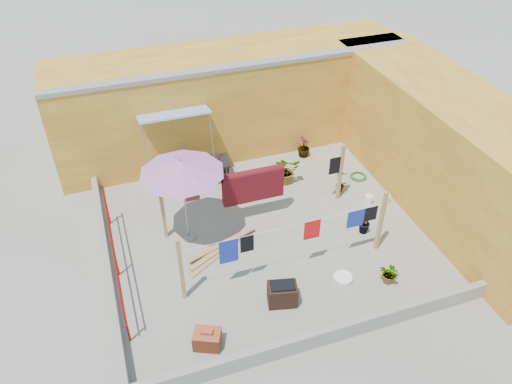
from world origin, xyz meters
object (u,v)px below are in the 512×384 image
at_px(white_basin, 343,277).
at_px(brick_stack, 207,339).
at_px(plant_back_a, 286,170).
at_px(outdoor_table, 204,164).
at_px(water_jug_a, 369,200).
at_px(patio_umbrella, 181,168).
at_px(green_hose, 358,176).
at_px(water_jug_b, 386,199).
at_px(brazier, 282,294).

bearing_deg(white_basin, brick_stack, -167.90).
bearing_deg(white_basin, plant_back_a, 87.83).
distance_m(outdoor_table, water_jug_a, 4.88).
bearing_deg(outdoor_table, white_basin, -66.41).
distance_m(patio_umbrella, brick_stack, 3.97).
distance_m(water_jug_a, green_hose, 1.30).
xyz_separation_m(patio_umbrella, brick_stack, (-0.38, -3.40, -2.02)).
relative_size(brick_stack, water_jug_b, 2.06).
distance_m(outdoor_table, water_jug_b, 5.36).
relative_size(white_basin, water_jug_b, 1.43).
bearing_deg(water_jug_b, brick_stack, -153.60).
height_order(outdoor_table, green_hose, outdoor_table).
height_order(patio_umbrella, green_hose, patio_umbrella).
distance_m(brazier, green_hose, 5.51).
height_order(brick_stack, brazier, brazier).
xyz_separation_m(brick_stack, water_jug_a, (5.54, 3.10, -0.06)).
bearing_deg(green_hose, white_basin, -123.16).
distance_m(green_hose, plant_back_a, 2.29).
bearing_deg(patio_umbrella, outdoor_table, 65.47).
height_order(brick_stack, plant_back_a, plant_back_a).
distance_m(outdoor_table, white_basin, 5.37).
bearing_deg(water_jug_a, white_basin, -130.42).
distance_m(white_basin, plant_back_a, 4.13).
bearing_deg(outdoor_table, brick_stack, -103.94).
xyz_separation_m(water_jug_b, green_hose, (-0.14, 1.36, -0.11)).
bearing_deg(green_hose, outdoor_table, 163.76).
bearing_deg(water_jug_b, plant_back_a, 141.08).
bearing_deg(plant_back_a, outdoor_table, 161.14).
bearing_deg(white_basin, green_hose, 56.84).
bearing_deg(white_basin, water_jug_a, 49.58).
relative_size(water_jug_a, green_hose, 0.67).
distance_m(patio_umbrella, brazier, 3.76).
bearing_deg(white_basin, water_jug_b, 41.94).
bearing_deg(plant_back_a, brazier, -112.71).
distance_m(outdoor_table, brazier, 5.12).
distance_m(water_jug_b, plant_back_a, 3.01).
bearing_deg(water_jug_a, brick_stack, -150.75).
xyz_separation_m(white_basin, water_jug_a, (1.99, 2.34, 0.11)).
xyz_separation_m(outdoor_table, brick_stack, (-1.40, -5.66, -0.42)).
height_order(water_jug_a, water_jug_b, water_jug_a).
xyz_separation_m(outdoor_table, water_jug_b, (4.62, -2.66, -0.49)).
bearing_deg(brick_stack, white_basin, 12.10).
xyz_separation_m(white_basin, plant_back_a, (0.16, 4.11, 0.38)).
xyz_separation_m(outdoor_table, water_jug_a, (4.13, -2.55, -0.48)).
bearing_deg(white_basin, patio_umbrella, 140.13).
xyz_separation_m(outdoor_table, brazier, (0.49, -5.09, -0.35)).
bearing_deg(patio_umbrella, water_jug_a, -3.36).
bearing_deg(green_hose, plant_back_a, 166.59).
height_order(outdoor_table, brick_stack, outdoor_table).
bearing_deg(green_hose, brick_stack, -143.55).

